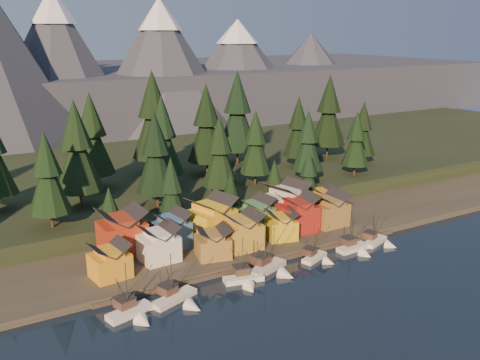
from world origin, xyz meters
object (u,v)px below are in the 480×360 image
boat_4 (318,253)px  house_front_1 (159,242)px  boat_2 (245,274)px  house_back_0 (122,231)px  boat_1 (178,293)px  boat_5 (356,243)px  boat_0 (132,306)px  boat_3 (271,262)px  house_front_0 (110,259)px  house_back_1 (171,229)px  boat_6 (379,237)px

boat_4 → house_front_1: bearing=132.9°
boat_2 → house_back_0: bearing=138.0°
boat_4 → house_back_0: bearing=127.1°
boat_4 → house_back_0: house_back_0 is taller
boat_1 → boat_5: size_ratio=1.01×
boat_0 → boat_3: bearing=-8.9°
house_front_0 → boat_0: bearing=-99.8°
house_front_0 → house_back_0: (6.27, 10.67, 1.70)m
boat_1 → boat_2: size_ratio=1.02×
boat_0 → house_back_1: boat_0 is taller
house_back_0 → boat_1: bearing=-85.5°
boat_1 → boat_5: bearing=-18.4°
boat_4 → boat_1: bearing=161.4°
boat_6 → house_back_1: (-47.25, 21.30, 4.11)m
boat_2 → boat_3: (7.85, 1.77, 0.29)m
boat_6 → house_front_0: boat_6 is taller
boat_1 → house_front_0: (-9.05, 14.92, 3.49)m
boat_2 → boat_4: 20.68m
boat_0 → house_front_0: bearing=73.4°
boat_6 → boat_4: bearing=160.2°
boat_2 → boat_3: size_ratio=0.87×
boat_0 → boat_3: boat_3 is taller
boat_5 → boat_6: 8.16m
house_front_0 → house_back_0: 12.49m
boat_6 → house_front_1: house_front_1 is taller
boat_0 → house_front_0: 16.02m
boat_3 → house_front_1: (-20.48, 15.34, 3.48)m
house_back_1 → boat_0: bearing=-133.1°
boat_0 → boat_4: boat_0 is taller
boat_5 → house_front_1: bearing=157.1°
boat_0 → boat_3: (33.28, 3.17, 0.09)m
house_front_0 → house_back_1: house_back_1 is taller
boat_0 → boat_3: 33.43m
boat_1 → boat_3: size_ratio=0.89×
boat_5 → boat_6: size_ratio=1.05×
house_front_1 → boat_4: bearing=-28.4°
boat_0 → house_back_1: 30.62m
boat_5 → house_front_1: size_ratio=1.29×
boat_1 → boat_6: boat_1 is taller
boat_4 → house_front_0: bearing=142.3°
boat_2 → house_front_0: (-24.79, 14.29, 3.38)m
boat_5 → boat_1: bearing=179.0°
boat_4 → boat_6: 19.43m
house_front_1 → house_back_0: 9.90m
house_front_1 → house_front_0: bearing=-170.2°
boat_2 → boat_5: size_ratio=0.99×
boat_0 → house_back_1: (18.24, 24.29, 3.84)m
boat_3 → boat_4: (12.78, -0.31, -0.47)m
boat_6 → house_front_0: 66.17m
boat_2 → house_front_1: size_ratio=1.28×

